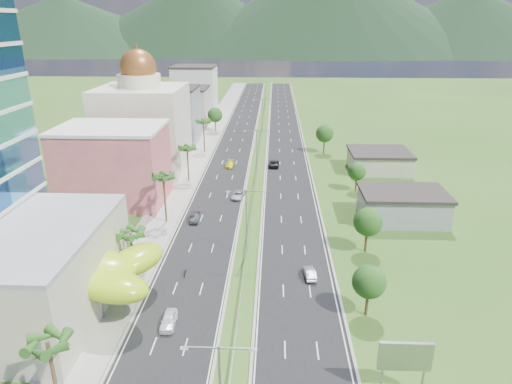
# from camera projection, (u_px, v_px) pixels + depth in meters

# --- Properties ---
(ground) EXTENTS (500.00, 500.00, 0.00)m
(ground) POSITION_uv_depth(u_px,v_px,m) (242.00, 290.00, 62.83)
(ground) COLOR #2D5119
(ground) RESTS_ON ground
(road_left) EXTENTS (11.00, 260.00, 0.04)m
(road_left) POSITION_uv_depth(u_px,v_px,m) (238.00, 135.00, 147.25)
(road_left) COLOR black
(road_left) RESTS_ON ground
(road_right) EXTENTS (11.00, 260.00, 0.04)m
(road_right) POSITION_uv_depth(u_px,v_px,m) (285.00, 136.00, 146.67)
(road_right) COLOR black
(road_right) RESTS_ON ground
(sidewalk_left) EXTENTS (7.00, 260.00, 0.12)m
(sidewalk_left) POSITION_uv_depth(u_px,v_px,m) (209.00, 135.00, 147.60)
(sidewalk_left) COLOR gray
(sidewalk_left) RESTS_ON ground
(median_guardrail) EXTENTS (0.10, 216.06, 0.76)m
(median_guardrail) POSITION_uv_depth(u_px,v_px,m) (260.00, 148.00, 129.91)
(median_guardrail) COLOR gray
(median_guardrail) RESTS_ON ground
(streetlight_median_b) EXTENTS (6.04, 0.25, 11.00)m
(streetlight_median_b) POSITION_uv_depth(u_px,v_px,m) (246.00, 216.00, 69.80)
(streetlight_median_b) COLOR gray
(streetlight_median_b) RESTS_ON ground
(streetlight_median_c) EXTENTS (6.04, 0.25, 11.00)m
(streetlight_median_c) POSITION_uv_depth(u_px,v_px,m) (257.00, 148.00, 107.19)
(streetlight_median_c) COLOR gray
(streetlight_median_c) RESTS_ON ground
(streetlight_median_d) EXTENTS (6.04, 0.25, 11.00)m
(streetlight_median_d) POSITION_uv_depth(u_px,v_px,m) (262.00, 112.00, 149.26)
(streetlight_median_d) COLOR gray
(streetlight_median_d) RESTS_ON ground
(streetlight_median_e) EXTENTS (6.04, 0.25, 11.00)m
(streetlight_median_e) POSITION_uv_depth(u_px,v_px,m) (265.00, 92.00, 191.33)
(streetlight_median_e) COLOR gray
(streetlight_median_e) RESTS_ON ground
(lime_canopy) EXTENTS (18.00, 15.00, 7.40)m
(lime_canopy) POSITION_uv_depth(u_px,v_px,m) (83.00, 270.00, 58.09)
(lime_canopy) COLOR #9EC813
(lime_canopy) RESTS_ON ground
(pink_shophouse) EXTENTS (20.00, 15.00, 15.00)m
(pink_shophouse) POSITION_uv_depth(u_px,v_px,m) (113.00, 166.00, 91.17)
(pink_shophouse) COLOR #C14F62
(pink_shophouse) RESTS_ON ground
(domed_building) EXTENTS (20.00, 20.00, 28.70)m
(domed_building) POSITION_uv_depth(u_px,v_px,m) (143.00, 123.00, 111.31)
(domed_building) COLOR beige
(domed_building) RESTS_ON ground
(midrise_grey) EXTENTS (16.00, 15.00, 16.00)m
(midrise_grey) POSITION_uv_depth(u_px,v_px,m) (170.00, 116.00, 135.83)
(midrise_grey) COLOR gray
(midrise_grey) RESTS_ON ground
(midrise_beige) EXTENTS (16.00, 15.00, 13.00)m
(midrise_beige) POSITION_uv_depth(u_px,v_px,m) (184.00, 108.00, 156.93)
(midrise_beige) COLOR #BBB29A
(midrise_beige) RESTS_ON ground
(midrise_white) EXTENTS (16.00, 15.00, 18.00)m
(midrise_white) POSITION_uv_depth(u_px,v_px,m) (195.00, 91.00, 177.55)
(midrise_white) COLOR silver
(midrise_white) RESTS_ON ground
(billboard) EXTENTS (5.20, 0.35, 6.20)m
(billboard) POSITION_uv_depth(u_px,v_px,m) (405.00, 358.00, 43.79)
(billboard) COLOR gray
(billboard) RESTS_ON ground
(shed_near) EXTENTS (15.00, 10.00, 5.00)m
(shed_near) POSITION_uv_depth(u_px,v_px,m) (402.00, 207.00, 84.25)
(shed_near) COLOR gray
(shed_near) RESTS_ON ground
(shed_far) EXTENTS (14.00, 12.00, 4.40)m
(shed_far) POSITION_uv_depth(u_px,v_px,m) (379.00, 162.00, 112.32)
(shed_far) COLOR #BBB29A
(shed_far) RESTS_ON ground
(palm_tree_a) EXTENTS (3.60, 3.60, 9.10)m
(palm_tree_a) POSITION_uv_depth(u_px,v_px,m) (48.00, 346.00, 40.03)
(palm_tree_a) COLOR #47301C
(palm_tree_a) RESTS_ON ground
(palm_tree_b) EXTENTS (3.60, 3.60, 8.10)m
(palm_tree_b) POSITION_uv_depth(u_px,v_px,m) (131.00, 235.00, 62.80)
(palm_tree_b) COLOR #47301C
(palm_tree_b) RESTS_ON ground
(palm_tree_c) EXTENTS (3.60, 3.60, 9.60)m
(palm_tree_c) POSITION_uv_depth(u_px,v_px,m) (163.00, 178.00, 80.99)
(palm_tree_c) COLOR #47301C
(palm_tree_c) RESTS_ON ground
(palm_tree_d) EXTENTS (3.60, 3.60, 8.60)m
(palm_tree_d) POSITION_uv_depth(u_px,v_px,m) (187.00, 149.00, 102.83)
(palm_tree_d) COLOR #47301C
(palm_tree_d) RESTS_ON ground
(palm_tree_e) EXTENTS (3.60, 3.60, 9.40)m
(palm_tree_e) POSITION_uv_depth(u_px,v_px,m) (203.00, 123.00, 125.93)
(palm_tree_e) COLOR #47301C
(palm_tree_e) RESTS_ON ground
(leafy_tree_lfar) EXTENTS (4.90, 4.90, 8.05)m
(leafy_tree_lfar) POSITION_uv_depth(u_px,v_px,m) (215.00, 115.00, 150.27)
(leafy_tree_lfar) COLOR #47301C
(leafy_tree_lfar) RESTS_ON ground
(leafy_tree_ra) EXTENTS (4.20, 4.20, 6.90)m
(leafy_tree_ra) POSITION_uv_depth(u_px,v_px,m) (369.00, 282.00, 55.86)
(leafy_tree_ra) COLOR #47301C
(leafy_tree_ra) RESTS_ON ground
(leafy_tree_rb) EXTENTS (4.55, 4.55, 7.47)m
(leafy_tree_rb) POSITION_uv_depth(u_px,v_px,m) (368.00, 222.00, 71.49)
(leafy_tree_rb) COLOR #47301C
(leafy_tree_rb) RESTS_ON ground
(leafy_tree_rc) EXTENTS (3.85, 3.85, 6.33)m
(leafy_tree_rc) POSITION_uv_depth(u_px,v_px,m) (357.00, 172.00, 97.84)
(leafy_tree_rc) COLOR #47301C
(leafy_tree_rc) RESTS_ON ground
(leafy_tree_rd) EXTENTS (4.90, 4.90, 8.05)m
(leafy_tree_rd) POSITION_uv_depth(u_px,v_px,m) (325.00, 134.00, 125.61)
(leafy_tree_rd) COLOR #47301C
(leafy_tree_rd) RESTS_ON ground
(mountain_ridge) EXTENTS (860.00, 140.00, 90.00)m
(mountain_ridge) POSITION_uv_depth(u_px,v_px,m) (328.00, 56.00, 481.23)
(mountain_ridge) COLOR black
(mountain_ridge) RESTS_ON ground
(car_white_near_left) EXTENTS (1.81, 4.31, 1.45)m
(car_white_near_left) POSITION_uv_depth(u_px,v_px,m) (169.00, 320.00, 55.24)
(car_white_near_left) COLOR white
(car_white_near_left) RESTS_ON road_left
(car_dark_left) EXTENTS (1.69, 4.40, 1.43)m
(car_dark_left) POSITION_uv_depth(u_px,v_px,m) (195.00, 217.00, 84.16)
(car_dark_left) COLOR black
(car_dark_left) RESTS_ON road_left
(car_silver_mid_left) EXTENTS (2.93, 5.10, 1.34)m
(car_silver_mid_left) POSITION_uv_depth(u_px,v_px,m) (238.00, 195.00, 95.00)
(car_silver_mid_left) COLOR #B5B8BD
(car_silver_mid_left) RESTS_ON road_left
(car_yellow_far_left) EXTENTS (2.15, 4.74, 1.35)m
(car_yellow_far_left) POSITION_uv_depth(u_px,v_px,m) (230.00, 164.00, 115.33)
(car_yellow_far_left) COLOR yellow
(car_yellow_far_left) RESTS_ON road_left
(car_silver_right) EXTENTS (1.83, 4.23, 1.35)m
(car_silver_right) POSITION_uv_depth(u_px,v_px,m) (310.00, 273.00, 65.68)
(car_silver_right) COLOR #ADAFB5
(car_silver_right) RESTS_ON road_right
(car_dark_far_right) EXTENTS (2.96, 5.76, 1.56)m
(car_dark_far_right) POSITION_uv_depth(u_px,v_px,m) (274.00, 163.00, 115.64)
(car_dark_far_right) COLOR black
(car_dark_far_right) RESTS_ON road_right
(motorcycle) EXTENTS (0.72, 1.99, 1.25)m
(motorcycle) POSITION_uv_depth(u_px,v_px,m) (185.00, 271.00, 66.22)
(motorcycle) COLOR black
(motorcycle) RESTS_ON road_left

